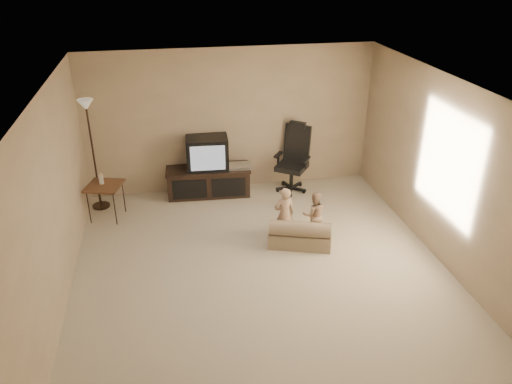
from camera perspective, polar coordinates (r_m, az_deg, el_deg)
floor at (r=6.85m, az=0.69°, el=-9.08°), size 5.50×5.50×0.00m
room_shell at (r=6.10m, az=0.77°, el=2.62°), size 5.50×5.50×5.50m
tv_stand at (r=8.73m, az=-5.45°, el=2.38°), size 1.50×0.64×1.06m
office_chair at (r=8.91m, az=4.28°, el=2.92°), size 0.78×0.79×1.22m
side_table at (r=8.23m, az=-16.98°, el=0.68°), size 0.65×0.65×0.79m
floor_lamp at (r=8.33m, az=-18.48°, el=6.67°), size 0.29×0.29×1.86m
child_sofa at (r=7.35m, az=5.03°, el=-4.84°), size 1.01×0.76×0.44m
toddler_left at (r=7.33m, az=3.24°, el=-2.58°), size 0.34×0.26×0.86m
toddler_right at (r=7.49m, az=6.65°, el=-2.60°), size 0.37×0.22×0.74m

